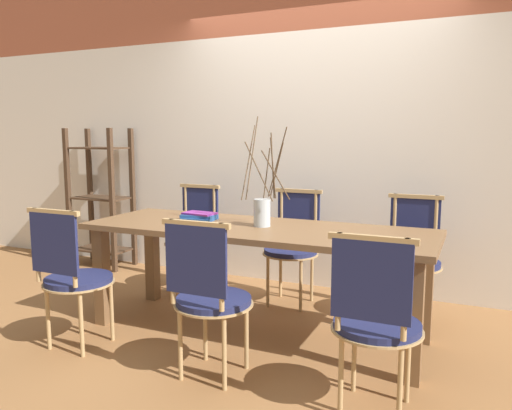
% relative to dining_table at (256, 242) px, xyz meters
% --- Properties ---
extents(ground_plane, '(16.00, 16.00, 0.00)m').
position_rel_dining_table_xyz_m(ground_plane, '(0.00, 0.00, -0.66)').
color(ground_plane, olive).
extents(wall_rear, '(12.00, 0.06, 3.20)m').
position_rel_dining_table_xyz_m(wall_rear, '(0.00, 1.27, 0.94)').
color(wall_rear, silver).
rests_on(wall_rear, ground_plane).
extents(dining_table, '(2.42, 0.83, 0.76)m').
position_rel_dining_table_xyz_m(dining_table, '(0.00, 0.00, 0.00)').
color(dining_table, brown).
rests_on(dining_table, ground_plane).
extents(chair_near_leftend, '(0.46, 0.46, 0.94)m').
position_rel_dining_table_xyz_m(chair_near_leftend, '(-0.98, -0.72, -0.15)').
color(chair_near_leftend, '#1E234C').
rests_on(chair_near_leftend, ground_plane).
extents(chair_near_left, '(0.46, 0.46, 0.94)m').
position_rel_dining_table_xyz_m(chair_near_left, '(0.03, -0.72, -0.15)').
color(chair_near_left, '#1E234C').
rests_on(chair_near_left, ground_plane).
extents(chair_near_center, '(0.46, 0.46, 0.94)m').
position_rel_dining_table_xyz_m(chair_near_center, '(0.96, -0.72, -0.15)').
color(chair_near_center, '#1E234C').
rests_on(chair_near_center, ground_plane).
extents(chair_far_leftend, '(0.46, 0.46, 0.94)m').
position_rel_dining_table_xyz_m(chair_far_leftend, '(-0.95, 0.72, -0.15)').
color(chair_far_leftend, '#1E234C').
rests_on(chair_far_leftend, ground_plane).
extents(chair_far_left, '(0.46, 0.46, 0.94)m').
position_rel_dining_table_xyz_m(chair_far_left, '(0.01, 0.72, -0.15)').
color(chair_far_left, '#1E234C').
rests_on(chair_far_left, ground_plane).
extents(chair_far_center, '(0.46, 0.46, 0.94)m').
position_rel_dining_table_xyz_m(chair_far_center, '(0.95, 0.72, -0.15)').
color(chair_far_center, '#1E234C').
rests_on(chair_far_center, ground_plane).
extents(vase_centerpiece, '(0.29, 0.35, 0.75)m').
position_rel_dining_table_xyz_m(vase_centerpiece, '(0.04, 0.03, 0.23)').
color(vase_centerpiece, '#B2BCC1').
rests_on(vase_centerpiece, dining_table).
extents(book_stack, '(0.26, 0.20, 0.05)m').
position_rel_dining_table_xyz_m(book_stack, '(-0.50, 0.08, 0.13)').
color(book_stack, '#234C8C').
rests_on(book_stack, dining_table).
extents(shelving_rack, '(0.63, 0.37, 1.46)m').
position_rel_dining_table_xyz_m(shelving_rack, '(-2.26, 1.01, 0.07)').
color(shelving_rack, '#422D1E').
rests_on(shelving_rack, ground_plane).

